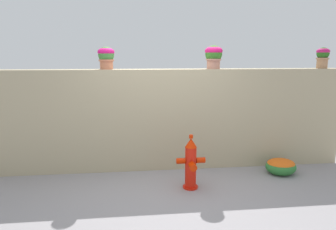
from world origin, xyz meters
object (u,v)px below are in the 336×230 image
object	(u,v)px
fire_hydrant	(191,164)
potted_plant_1	(106,56)
flower_bush_left	(281,166)
potted_plant_2	(214,55)
potted_plant_3	(323,56)

from	to	relation	value
fire_hydrant	potted_plant_1	bearing A→B (deg)	142.09
flower_bush_left	potted_plant_2	bearing A→B (deg)	152.60
potted_plant_3	fire_hydrant	size ratio (longest dim) A/B	0.45
potted_plant_2	potted_plant_3	distance (m)	2.02
potted_plant_3	potted_plant_2	bearing A→B (deg)	179.56
potted_plant_1	potted_plant_2	distance (m)	1.85
potted_plant_3	fire_hydrant	distance (m)	3.19
potted_plant_2	fire_hydrant	bearing A→B (deg)	-120.19
potted_plant_1	flower_bush_left	bearing A→B (deg)	-11.50
potted_plant_1	potted_plant_3	bearing A→B (deg)	-0.72
potted_plant_3	potted_plant_1	bearing A→B (deg)	179.28
potted_plant_1	potted_plant_3	size ratio (longest dim) A/B	1.00
potted_plant_3	flower_bush_left	distance (m)	2.15
potted_plant_2	potted_plant_3	xyz separation A→B (m)	(2.02, -0.02, -0.01)
potted_plant_2	fire_hydrant	world-z (taller)	potted_plant_2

